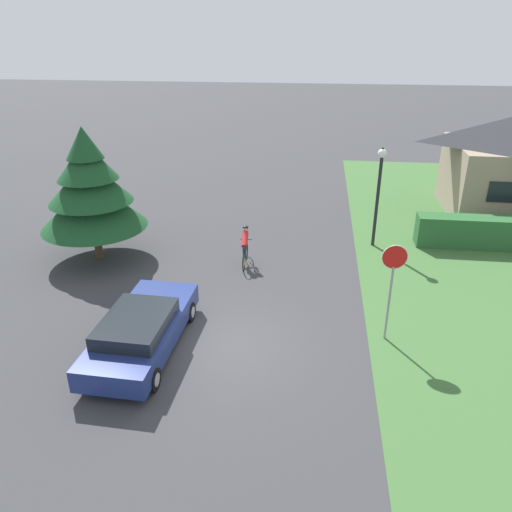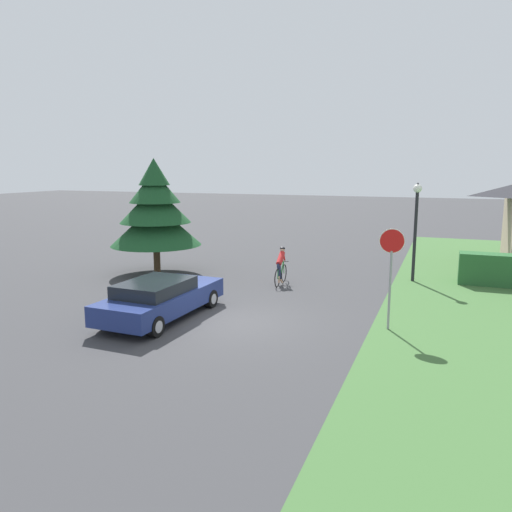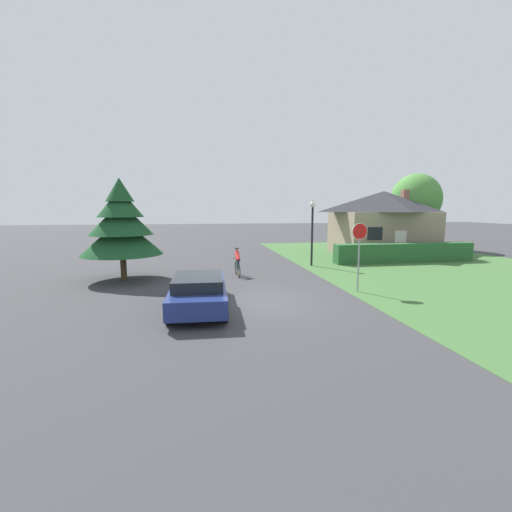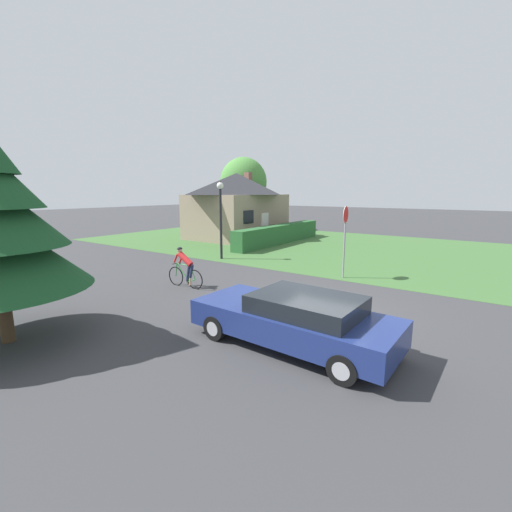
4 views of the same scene
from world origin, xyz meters
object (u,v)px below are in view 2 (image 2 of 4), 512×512
at_px(stop_sign, 391,259).
at_px(cyclist, 281,267).
at_px(sedan_left_lane, 161,298).
at_px(conifer_tall_near, 155,212).
at_px(street_lamp, 416,216).

bearing_deg(stop_sign, cyclist, -47.32).
height_order(sedan_left_lane, cyclist, cyclist).
height_order(cyclist, conifer_tall_near, conifer_tall_near).
distance_m(sedan_left_lane, stop_sign, 7.09).
distance_m(cyclist, stop_sign, 6.57).
xyz_separation_m(sedan_left_lane, stop_sign, (6.80, 1.42, 1.44)).
height_order(cyclist, stop_sign, stop_sign).
relative_size(sedan_left_lane, cyclist, 2.83).
bearing_deg(sedan_left_lane, street_lamp, -38.27).
xyz_separation_m(cyclist, stop_sign, (4.73, -4.34, 1.37)).
height_order(stop_sign, conifer_tall_near, conifer_tall_near).
distance_m(sedan_left_lane, street_lamp, 11.05).
bearing_deg(conifer_tall_near, street_lamp, 13.16).
relative_size(cyclist, street_lamp, 0.42).
relative_size(stop_sign, conifer_tall_near, 0.58).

